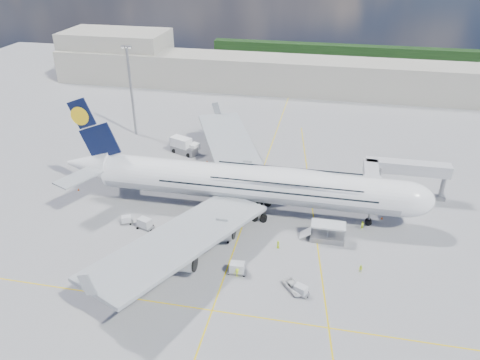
% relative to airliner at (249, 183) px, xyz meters
% --- Properties ---
extents(ground, '(300.00, 300.00, 0.00)m').
position_rel_airliner_xyz_m(ground, '(-0.26, -10.00, -6.87)').
color(ground, gray).
rests_on(ground, ground).
extents(taxi_line_main, '(0.25, 220.00, 0.01)m').
position_rel_airliner_xyz_m(taxi_line_main, '(-0.26, -10.00, -6.86)').
color(taxi_line_main, yellow).
rests_on(taxi_line_main, ground).
extents(taxi_line_cross, '(120.00, 0.25, 0.01)m').
position_rel_airliner_xyz_m(taxi_line_cross, '(-0.26, -30.00, -6.86)').
color(taxi_line_cross, yellow).
rests_on(taxi_line_cross, ground).
extents(taxi_line_diag, '(14.16, 99.06, 0.01)m').
position_rel_airliner_xyz_m(taxi_line_diag, '(13.74, -0.00, -6.86)').
color(taxi_line_diag, yellow).
rests_on(taxi_line_diag, ground).
extents(airliner, '(77.26, 79.15, 23.71)m').
position_rel_airliner_xyz_m(airliner, '(0.00, 0.00, 0.00)').
color(airliner, white).
rests_on(airliner, ground).
extents(jet_bridge, '(18.80, 12.10, 8.50)m').
position_rel_airliner_xyz_m(jet_bridge, '(29.55, 10.94, -0.02)').
color(jet_bridge, '#B7B7BC').
rests_on(jet_bridge, ground).
extents(cargo_loader, '(8.53, 3.20, 3.67)m').
position_rel_airliner_xyz_m(cargo_loader, '(16.56, -7.11, -5.62)').
color(cargo_loader, silver).
rests_on(cargo_loader, ground).
extents(light_mast, '(3.00, 0.70, 25.50)m').
position_rel_airliner_xyz_m(light_mast, '(-40.26, 35.00, 6.34)').
color(light_mast, gray).
rests_on(light_mast, ground).
extents(terminal, '(180.00, 16.00, 12.00)m').
position_rel_airliner_xyz_m(terminal, '(-0.26, 85.00, -0.87)').
color(terminal, '#B2AD9E').
rests_on(terminal, ground).
extents(hangar, '(40.00, 22.00, 18.00)m').
position_rel_airliner_xyz_m(hangar, '(-70.26, 90.00, 2.13)').
color(hangar, '#B2AD9E').
rests_on(hangar, ground).
extents(tree_line, '(160.00, 6.00, 8.00)m').
position_rel_airliner_xyz_m(tree_line, '(39.74, 130.00, -2.87)').
color(tree_line, '#193814').
rests_on(tree_line, ground).
extents(dolly_row_a, '(3.59, 2.14, 0.50)m').
position_rel_airliner_xyz_m(dolly_row_a, '(-14.05, -10.33, -6.48)').
color(dolly_row_a, gray).
rests_on(dolly_row_a, ground).
extents(dolly_row_b, '(3.86, 2.91, 2.17)m').
position_rel_airliner_xyz_m(dolly_row_b, '(-19.29, -10.43, -5.70)').
color(dolly_row_b, gray).
rests_on(dolly_row_b, ground).
extents(dolly_row_c, '(3.61, 2.66, 2.05)m').
position_rel_airliner_xyz_m(dolly_row_c, '(-3.10, -11.47, -5.77)').
color(dolly_row_c, gray).
rests_on(dolly_row_c, ground).
extents(dolly_back, '(2.88, 2.29, 1.62)m').
position_rel_airliner_xyz_m(dolly_back, '(-23.68, -9.48, -6.00)').
color(dolly_back, gray).
rests_on(dolly_back, ground).
extents(dolly_nose_far, '(3.14, 2.57, 1.75)m').
position_rel_airliner_xyz_m(dolly_nose_far, '(13.07, -23.47, -5.93)').
color(dolly_nose_far, gray).
rests_on(dolly_nose_far, ground).
extents(dolly_nose_near, '(3.50, 1.99, 2.16)m').
position_rel_airliner_xyz_m(dolly_nose_near, '(1.72, -20.31, -5.71)').
color(dolly_nose_near, gray).
rests_on(dolly_nose_near, ground).
extents(baggage_tug, '(2.68, 1.84, 1.53)m').
position_rel_airliner_xyz_m(baggage_tug, '(-13.83, -9.87, -6.19)').
color(baggage_tug, white).
rests_on(baggage_tug, ground).
extents(catering_truck_inner, '(7.19, 3.53, 4.12)m').
position_rel_airliner_xyz_m(catering_truck_inner, '(-11.42, 9.65, -4.92)').
color(catering_truck_inner, gray).
rests_on(catering_truck_inner, ground).
extents(catering_truck_outer, '(8.14, 5.24, 4.51)m').
position_rel_airliner_xyz_m(catering_truck_outer, '(-22.33, 25.04, -4.78)').
color(catering_truck_outer, gray).
rests_on(catering_truck_outer, ground).
extents(service_van, '(4.43, 4.90, 1.27)m').
position_rel_airliner_xyz_m(service_van, '(11.85, -22.61, -6.24)').
color(service_van, silver).
rests_on(service_van, ground).
extents(crew_nose, '(0.81, 0.76, 1.87)m').
position_rel_airliner_xyz_m(crew_nose, '(23.45, -2.07, -5.93)').
color(crew_nose, '#C0E317').
rests_on(crew_nose, ground).
extents(crew_loader, '(0.94, 0.90, 1.53)m').
position_rel_airliner_xyz_m(crew_loader, '(22.88, -15.75, -6.10)').
color(crew_loader, '#D0F119').
rests_on(crew_loader, ground).
extents(crew_wing, '(0.68, 1.11, 1.76)m').
position_rel_airliner_xyz_m(crew_wing, '(-7.74, -6.28, -5.99)').
color(crew_wing, '#B1E317').
rests_on(crew_wing, ground).
extents(crew_van, '(0.76, 0.90, 1.56)m').
position_rel_airliner_xyz_m(crew_van, '(7.77, -11.63, -6.09)').
color(crew_van, '#C0E418').
rests_on(crew_van, ground).
extents(crew_tug, '(1.26, 0.96, 1.72)m').
position_rel_airliner_xyz_m(crew_tug, '(1.94, -21.23, -6.01)').
color(crew_tug, '#CEEF19').
rests_on(crew_tug, ground).
extents(cone_nose, '(0.45, 0.45, 0.57)m').
position_rel_airliner_xyz_m(cone_nose, '(27.63, 2.66, -6.59)').
color(cone_nose, '#FF610D').
rests_on(cone_nose, ground).
extents(cone_wing_left_inner, '(0.38, 0.38, 0.48)m').
position_rel_airliner_xyz_m(cone_wing_left_inner, '(-0.58, 14.71, -6.64)').
color(cone_wing_left_inner, '#FF610D').
rests_on(cone_wing_left_inner, ground).
extents(cone_wing_left_outer, '(0.50, 0.50, 0.63)m').
position_rel_airliner_xyz_m(cone_wing_left_outer, '(-14.88, 20.85, -6.56)').
color(cone_wing_left_outer, '#FF610D').
rests_on(cone_wing_left_outer, ground).
extents(cone_wing_right_inner, '(0.50, 0.50, 0.63)m').
position_rel_airliner_xyz_m(cone_wing_right_inner, '(-11.24, -12.15, -6.56)').
color(cone_wing_right_inner, '#FF610D').
rests_on(cone_wing_right_inner, ground).
extents(cone_wing_right_outer, '(0.43, 0.43, 0.54)m').
position_rel_airliner_xyz_m(cone_wing_right_outer, '(-15.89, -17.75, -6.61)').
color(cone_wing_right_outer, '#FF610D').
rests_on(cone_wing_right_outer, ground).
extents(cone_tail, '(0.46, 0.46, 0.59)m').
position_rel_airliner_xyz_m(cone_tail, '(-40.14, 0.90, -6.58)').
color(cone_tail, '#FF610D').
rests_on(cone_tail, ground).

